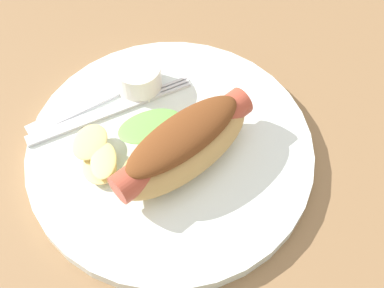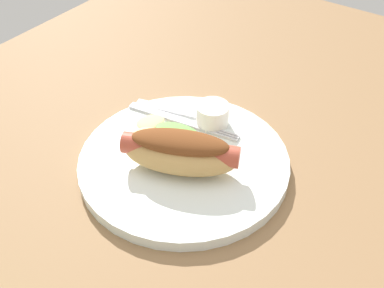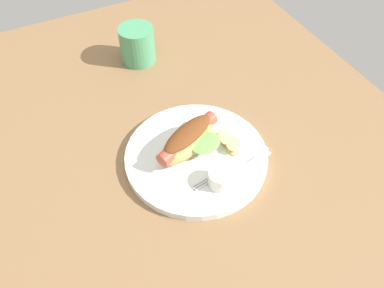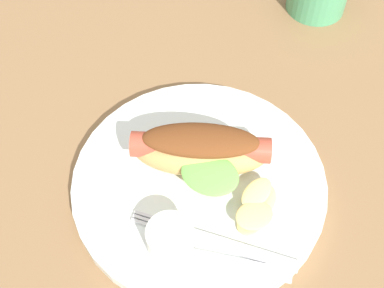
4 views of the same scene
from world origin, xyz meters
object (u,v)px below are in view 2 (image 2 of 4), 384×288
object	(u,v)px
knife	(178,111)
chips_pile	(147,130)
hot_dog	(180,151)
fork	(180,121)
sauce_ramekin	(213,115)
plate	(184,162)

from	to	relation	value
knife	chips_pile	size ratio (longest dim) A/B	1.82
hot_dog	knife	bearing A→B (deg)	104.02
fork	knife	world-z (taller)	same
sauce_ramekin	chips_pile	size ratio (longest dim) A/B	0.64
hot_dog	fork	xyz separation A→B (cm)	(-7.55, -5.52, -2.66)
sauce_ramekin	chips_pile	bearing A→B (deg)	-39.20
plate	sauce_ramekin	bearing A→B (deg)	-173.82
hot_dog	sauce_ramekin	size ratio (longest dim) A/B	3.34
hot_dog	fork	bearing A→B (deg)	102.66
knife	sauce_ramekin	bearing A→B (deg)	-7.62
knife	chips_pile	xyz separation A→B (cm)	(6.58, -0.51, 0.75)
knife	hot_dog	bearing A→B (deg)	-67.31
hot_dog	knife	xyz separation A→B (cm)	(-9.15, -7.03, -2.68)
plate	hot_dog	xyz separation A→B (cm)	(1.79, 0.74, 3.66)
hot_dog	knife	distance (cm)	11.85
hot_dog	sauce_ramekin	distance (cm)	10.05
hot_dog	sauce_ramekin	xyz separation A→B (cm)	(-9.84, -1.61, -1.31)
fork	chips_pile	bearing A→B (deg)	-120.37
sauce_ramekin	plate	bearing A→B (deg)	6.18
fork	knife	bearing A→B (deg)	124.97
fork	chips_pile	xyz separation A→B (cm)	(4.99, -2.02, 0.73)
chips_pile	hot_dog	bearing A→B (deg)	71.19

